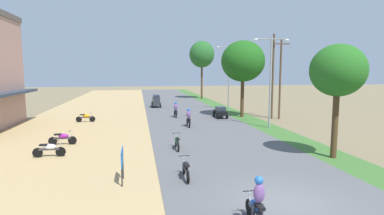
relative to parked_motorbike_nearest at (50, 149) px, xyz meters
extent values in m
plane|color=#7A6B4C|center=(10.41, -8.04, -0.55)|extent=(180.00, 180.00, 0.00)
cube|color=#565659|center=(10.41, -8.04, -0.51)|extent=(9.00, 140.00, 0.08)
cube|color=#2D3847|center=(-5.55, 9.28, 2.52)|extent=(1.20, 11.26, 0.25)
cylinder|color=black|center=(0.59, 0.00, -0.21)|extent=(0.56, 0.06, 0.56)
cylinder|color=black|center=(-0.65, 0.00, -0.21)|extent=(0.56, 0.06, 0.56)
cube|color=#333338|center=(-0.03, 0.00, -0.03)|extent=(1.12, 0.12, 0.12)
ellipsoid|color=silver|center=(0.05, 0.00, 0.11)|extent=(0.64, 0.28, 0.32)
cube|color=black|center=(-0.31, 0.00, 0.23)|extent=(0.44, 0.20, 0.10)
cylinder|color=#A5A8AD|center=(0.53, 0.00, 0.06)|extent=(0.26, 0.05, 0.68)
cylinder|color=black|center=(0.47, 0.00, 0.43)|extent=(0.04, 0.54, 0.04)
cylinder|color=black|center=(0.65, 2.93, -0.21)|extent=(0.56, 0.06, 0.56)
cylinder|color=black|center=(-0.59, 2.93, -0.21)|extent=(0.56, 0.06, 0.56)
cube|color=#333338|center=(0.03, 2.93, -0.03)|extent=(1.12, 0.12, 0.12)
ellipsoid|color=#8C1E8C|center=(0.11, 2.93, 0.11)|extent=(0.64, 0.28, 0.32)
cube|color=black|center=(-0.25, 2.93, 0.23)|extent=(0.44, 0.20, 0.10)
cylinder|color=#A5A8AD|center=(0.59, 2.93, 0.06)|extent=(0.26, 0.05, 0.68)
cylinder|color=black|center=(0.53, 2.93, 0.43)|extent=(0.04, 0.54, 0.04)
cylinder|color=black|center=(0.63, 12.23, -0.21)|extent=(0.56, 0.06, 0.56)
cylinder|color=black|center=(-0.61, 12.23, -0.21)|extent=(0.56, 0.06, 0.56)
cube|color=#333338|center=(0.01, 12.23, -0.03)|extent=(1.12, 0.12, 0.12)
ellipsoid|color=orange|center=(0.09, 12.23, 0.11)|extent=(0.64, 0.28, 0.32)
cube|color=black|center=(-0.27, 12.23, 0.23)|extent=(0.44, 0.20, 0.10)
cylinder|color=#A5A8AD|center=(0.57, 12.23, 0.06)|extent=(0.26, 0.05, 0.68)
cylinder|color=black|center=(0.51, 12.23, 0.43)|extent=(0.04, 0.54, 0.04)
cylinder|color=#262628|center=(4.31, -5.34, -0.09)|extent=(0.06, 0.06, 0.80)
cylinder|color=#262628|center=(4.31, -4.34, -0.09)|extent=(0.06, 0.06, 0.80)
cube|color=#1959B2|center=(4.31, -4.84, 0.66)|extent=(0.04, 1.30, 0.70)
cylinder|color=#4C351E|center=(15.92, -2.94, 1.58)|extent=(0.34, 0.34, 4.15)
ellipsoid|color=#23631D|center=(15.92, -2.94, 4.45)|extent=(3.01, 3.01, 2.89)
cylinder|color=#4C351E|center=(15.99, 12.84, 1.87)|extent=(0.37, 0.37, 4.73)
ellipsoid|color=#1B5717|center=(15.99, 12.84, 5.43)|extent=(4.57, 4.57, 4.31)
cylinder|color=#4C351E|center=(16.10, 34.50, 2.76)|extent=(0.33, 0.33, 6.51)
ellipsoid|color=#235B25|center=(16.10, 34.50, 7.28)|extent=(4.35, 4.35, 4.58)
cylinder|color=gray|center=(16.21, 6.38, 3.37)|extent=(0.16, 0.16, 7.72)
cylinder|color=gray|center=(15.51, 6.38, 7.08)|extent=(1.40, 0.08, 0.08)
ellipsoid|color=silver|center=(14.81, 6.38, 7.01)|extent=(0.36, 0.20, 0.14)
cylinder|color=gray|center=(16.91, 6.38, 7.08)|extent=(1.40, 0.08, 0.08)
ellipsoid|color=silver|center=(17.61, 6.38, 7.01)|extent=(0.36, 0.20, 0.14)
cylinder|color=gray|center=(16.21, 18.61, 3.52)|extent=(0.16, 0.16, 8.03)
cylinder|color=gray|center=(15.51, 18.61, 7.38)|extent=(1.40, 0.08, 0.08)
ellipsoid|color=silver|center=(14.81, 18.61, 7.31)|extent=(0.36, 0.20, 0.14)
cylinder|color=gray|center=(16.91, 18.61, 7.38)|extent=(1.40, 0.08, 0.08)
ellipsoid|color=silver|center=(17.61, 18.61, 7.31)|extent=(0.36, 0.20, 0.14)
cylinder|color=brown|center=(18.73, 11.41, 3.80)|extent=(0.20, 0.20, 8.70)
cube|color=#473323|center=(18.73, 11.41, 7.65)|extent=(1.80, 0.10, 0.10)
cylinder|color=brown|center=(19.45, 11.18, 3.54)|extent=(0.20, 0.20, 8.18)
cube|color=#473323|center=(19.45, 11.18, 7.13)|extent=(1.80, 0.10, 0.10)
cube|color=black|center=(13.50, 12.51, 0.10)|extent=(0.88, 2.25, 0.44)
cube|color=#232B38|center=(13.50, 12.41, 0.52)|extent=(0.81, 1.30, 0.40)
cylinder|color=black|center=(13.99, 11.70, -0.15)|extent=(0.11, 0.64, 0.64)
cylinder|color=black|center=(13.00, 11.70, -0.15)|extent=(0.11, 0.64, 0.64)
cylinder|color=black|center=(13.99, 13.32, -0.15)|extent=(0.11, 0.64, 0.64)
cylinder|color=black|center=(13.00, 13.32, -0.15)|extent=(0.11, 0.64, 0.64)
cube|color=#282D33|center=(7.42, 23.13, 0.38)|extent=(0.95, 2.40, 0.95)
cube|color=#232B38|center=(7.42, 23.23, 1.03)|extent=(0.87, 2.00, 0.35)
cylinder|color=black|center=(6.89, 24.00, -0.13)|extent=(0.12, 0.68, 0.68)
cylinder|color=black|center=(7.96, 24.00, -0.13)|extent=(0.12, 0.68, 0.68)
cylinder|color=black|center=(6.89, 22.27, -0.13)|extent=(0.12, 0.68, 0.68)
cylinder|color=black|center=(7.96, 22.27, -0.13)|extent=(0.12, 0.68, 0.68)
cylinder|color=black|center=(8.70, -8.81, -0.19)|extent=(0.06, 0.56, 0.56)
cube|color=#333338|center=(8.70, -9.43, -0.01)|extent=(0.12, 1.12, 0.12)
ellipsoid|color=#1E4CA5|center=(8.70, -9.35, 0.13)|extent=(0.28, 0.64, 0.32)
cube|color=black|center=(8.70, -9.71, 0.25)|extent=(0.20, 0.44, 0.10)
cylinder|color=#A5A8AD|center=(8.70, -8.87, 0.08)|extent=(0.05, 0.26, 0.68)
cylinder|color=black|center=(8.70, -8.93, 0.45)|extent=(0.54, 0.04, 0.04)
ellipsoid|color=#724C8C|center=(8.70, -9.63, 0.65)|extent=(0.36, 0.28, 0.64)
sphere|color=blue|center=(8.70, -9.59, 1.05)|extent=(0.28, 0.28, 0.28)
cylinder|color=#2D2D38|center=(8.56, -9.53, 0.01)|extent=(0.12, 0.12, 0.48)
cylinder|color=#2D2D38|center=(8.84, -9.53, 0.01)|extent=(0.12, 0.12, 0.48)
cylinder|color=black|center=(7.13, -4.25, -0.19)|extent=(0.06, 0.56, 0.56)
cylinder|color=black|center=(7.13, -5.49, -0.19)|extent=(0.06, 0.56, 0.56)
cube|color=#333338|center=(7.13, -4.87, -0.01)|extent=(0.12, 1.12, 0.12)
ellipsoid|color=black|center=(7.13, -4.79, 0.13)|extent=(0.28, 0.64, 0.32)
cube|color=black|center=(7.13, -5.15, 0.25)|extent=(0.20, 0.44, 0.10)
cylinder|color=#A5A8AD|center=(7.13, -4.31, 0.08)|extent=(0.05, 0.26, 0.68)
cylinder|color=black|center=(7.13, -4.37, 0.45)|extent=(0.54, 0.04, 0.04)
cylinder|color=black|center=(7.41, 1.05, -0.19)|extent=(0.06, 0.56, 0.56)
cylinder|color=black|center=(7.41, -0.19, -0.19)|extent=(0.06, 0.56, 0.56)
cube|color=#333338|center=(7.41, 0.43, -0.01)|extent=(0.12, 1.12, 0.12)
ellipsoid|color=#14722D|center=(7.41, 0.51, 0.13)|extent=(0.28, 0.64, 0.32)
cube|color=black|center=(7.41, 0.15, 0.25)|extent=(0.20, 0.44, 0.10)
cylinder|color=#A5A8AD|center=(7.41, 0.99, 0.08)|extent=(0.05, 0.26, 0.68)
cylinder|color=black|center=(7.41, 0.93, 0.45)|extent=(0.54, 0.04, 0.04)
cylinder|color=black|center=(9.37, 8.69, -0.19)|extent=(0.06, 0.56, 0.56)
cylinder|color=black|center=(9.37, 7.45, -0.19)|extent=(0.06, 0.56, 0.56)
cube|color=#333338|center=(9.37, 8.07, -0.01)|extent=(0.12, 1.12, 0.12)
ellipsoid|color=black|center=(9.37, 8.15, 0.13)|extent=(0.28, 0.64, 0.32)
cube|color=black|center=(9.37, 7.79, 0.25)|extent=(0.20, 0.44, 0.10)
cylinder|color=#A5A8AD|center=(9.37, 8.63, 0.08)|extent=(0.05, 0.26, 0.68)
cylinder|color=black|center=(9.37, 8.57, 0.45)|extent=(0.54, 0.04, 0.04)
ellipsoid|color=#724C8C|center=(9.37, 7.87, 0.65)|extent=(0.36, 0.28, 0.64)
sphere|color=blue|center=(9.37, 7.91, 1.05)|extent=(0.28, 0.28, 0.28)
cylinder|color=#2D2D38|center=(9.23, 7.97, 0.01)|extent=(0.12, 0.12, 0.48)
cylinder|color=#2D2D38|center=(9.51, 7.97, 0.01)|extent=(0.12, 0.12, 0.48)
cylinder|color=black|center=(8.93, 14.38, -0.19)|extent=(0.06, 0.56, 0.56)
cylinder|color=black|center=(8.93, 13.14, -0.19)|extent=(0.06, 0.56, 0.56)
cube|color=#333338|center=(8.93, 13.76, -0.01)|extent=(0.12, 1.12, 0.12)
ellipsoid|color=#1E4CA5|center=(8.93, 13.84, 0.13)|extent=(0.28, 0.64, 0.32)
cube|color=black|center=(8.93, 13.48, 0.25)|extent=(0.20, 0.44, 0.10)
cylinder|color=#A5A8AD|center=(8.93, 14.32, 0.08)|extent=(0.05, 0.26, 0.68)
cylinder|color=black|center=(8.93, 14.26, 0.45)|extent=(0.54, 0.04, 0.04)
ellipsoid|color=#724C8C|center=(8.93, 13.56, 0.65)|extent=(0.36, 0.28, 0.64)
sphere|color=blue|center=(8.93, 13.60, 1.05)|extent=(0.28, 0.28, 0.28)
cylinder|color=#2D2D38|center=(8.79, 13.66, 0.01)|extent=(0.12, 0.12, 0.48)
cylinder|color=#2D2D38|center=(9.07, 13.66, 0.01)|extent=(0.12, 0.12, 0.48)
camera|label=1|loc=(5.07, -18.21, 4.42)|focal=28.60mm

